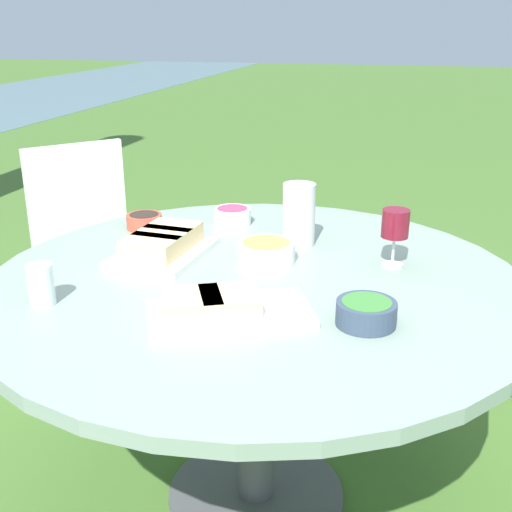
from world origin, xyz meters
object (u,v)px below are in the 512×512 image
at_px(water_pitcher, 299,214).
at_px(wine_glass, 395,226).
at_px(chair_near_right, 89,231).
at_px(handbag, 497,349).
at_px(dining_table, 256,308).

bearing_deg(water_pitcher, wine_glass, -112.34).
distance_m(chair_near_right, water_pitcher, 1.20).
relative_size(wine_glass, handbag, 0.45).
relative_size(dining_table, handbag, 3.99).
relative_size(dining_table, wine_glass, 8.82).
bearing_deg(chair_near_right, handbag, -87.13).
bearing_deg(chair_near_right, water_pitcher, -118.30).
relative_size(dining_table, chair_near_right, 1.65).
height_order(water_pitcher, wine_glass, water_pitcher).
xyz_separation_m(water_pitcher, handbag, (0.64, -0.72, -0.71)).
relative_size(water_pitcher, wine_glass, 1.16).
bearing_deg(water_pitcher, dining_table, 167.80).
relative_size(chair_near_right, handbag, 2.42).
distance_m(dining_table, handbag, 1.32).
xyz_separation_m(water_pitcher, wine_glass, (-0.12, -0.29, 0.02)).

